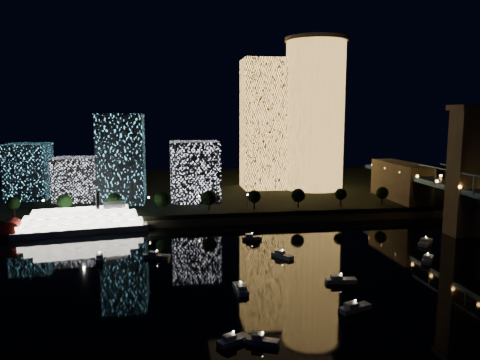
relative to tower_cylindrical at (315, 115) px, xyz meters
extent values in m
plane|color=black|center=(-32.98, -138.04, -46.14)|extent=(520.00, 520.00, 0.00)
cube|color=black|center=(-32.98, 21.96, -43.64)|extent=(420.00, 160.00, 5.00)
cube|color=#6B5E4C|center=(-32.98, -56.04, -44.64)|extent=(420.00, 6.00, 3.00)
cylinder|color=#FFB451|center=(0.00, 0.00, -1.13)|extent=(32.00, 32.00, 80.03)
cylinder|color=#6B5E4C|center=(0.00, 0.00, 39.89)|extent=(34.00, 34.00, 2.00)
cube|color=#FFB451|center=(-27.61, 7.52, -5.50)|extent=(22.40, 22.40, 71.27)
cube|color=silver|center=(-67.59, -25.89, -26.84)|extent=(23.23, 19.66, 28.59)
cube|color=#51B8DD|center=(-101.89, -22.57, -20.29)|extent=(20.85, 27.11, 41.71)
cube|color=silver|center=(-123.83, -16.13, -30.73)|extent=(20.82, 18.93, 20.82)
cube|color=#51B8DD|center=(-148.26, -6.86, -27.58)|extent=(19.37, 21.30, 27.11)
cube|color=#6B5E4C|center=(32.02, -88.04, -22.14)|extent=(11.00, 9.00, 48.00)
cube|color=#6B5E4C|center=(32.02, -88.04, 2.86)|extent=(13.00, 11.00, 2.00)
cube|color=#6B5E4C|center=(32.02, -38.04, -34.64)|extent=(12.00, 40.00, 23.00)
cube|color=navy|center=(27.02, -102.04, -24.64)|extent=(0.50, 0.50, 7.00)
cube|color=navy|center=(27.02, -78.04, -24.64)|extent=(0.50, 0.50, 7.00)
sphere|color=#FEA238|center=(26.52, -93.04, -26.34)|extent=(1.20, 1.20, 1.20)
sphere|color=#FEA238|center=(26.52, -48.04, -26.34)|extent=(1.20, 1.20, 1.20)
cube|color=silver|center=(-114.62, -61.21, -44.87)|extent=(52.00, 19.09, 2.54)
cube|color=white|center=(-114.62, -61.21, -42.43)|extent=(47.65, 17.41, 2.33)
cube|color=white|center=(-114.62, -61.21, -40.10)|extent=(43.30, 15.73, 2.33)
cube|color=white|center=(-114.62, -61.21, -37.77)|extent=(36.86, 13.74, 2.33)
cube|color=silver|center=(-102.05, -59.31, -35.76)|extent=(9.32, 7.54, 1.91)
cylinder|color=black|center=(-108.02, -62.35, -33.43)|extent=(1.48, 1.48, 6.35)
cylinder|color=black|center=(-108.65, -58.17, -33.43)|extent=(1.48, 1.48, 6.35)
cylinder|color=maroon|center=(-139.75, -64.99, -42.96)|extent=(8.75, 10.53, 7.41)
cube|color=silver|center=(0.96, -116.19, -45.54)|extent=(7.24, 8.19, 1.20)
cube|color=silver|center=(0.19, -117.17, -44.44)|extent=(3.50, 3.63, 1.00)
sphere|color=white|center=(0.96, -116.19, -43.54)|extent=(0.36, 0.36, 0.36)
cube|color=silver|center=(-36.89, -148.48, -45.54)|extent=(8.78, 5.44, 1.20)
cube|color=silver|center=(-38.07, -148.92, -44.44)|extent=(3.51, 3.07, 1.00)
sphere|color=white|center=(-36.89, -148.48, -43.54)|extent=(0.36, 0.36, 0.36)
cube|color=silver|center=(-102.89, -98.57, -45.54)|extent=(3.21, 7.35, 1.20)
cube|color=silver|center=(-102.75, -99.63, -44.44)|extent=(2.17, 2.72, 1.00)
sphere|color=white|center=(-102.89, -98.57, -43.54)|extent=(0.36, 0.36, 0.36)
cube|color=silver|center=(11.24, -97.48, -45.54)|extent=(8.91, 9.16, 1.20)
cube|color=silver|center=(10.24, -98.53, -44.44)|extent=(4.16, 4.19, 1.00)
sphere|color=white|center=(11.24, -97.48, -43.54)|extent=(0.36, 0.36, 0.36)
cube|color=silver|center=(-43.96, -105.27, -45.54)|extent=(6.54, 7.80, 1.20)
cube|color=silver|center=(-44.64, -104.32, -44.44)|extent=(3.23, 3.40, 1.00)
sphere|color=white|center=(-43.96, -105.27, -43.54)|extent=(0.36, 0.36, 0.36)
cube|color=silver|center=(-33.44, -130.19, -45.54)|extent=(8.83, 3.59, 1.20)
cube|color=silver|center=(-34.73, -130.06, -44.44)|extent=(3.22, 2.52, 1.00)
sphere|color=white|center=(-33.44, -130.19, -43.54)|extent=(0.36, 0.36, 0.36)
cube|color=silver|center=(-62.09, -131.97, -45.54)|extent=(3.31, 8.54, 1.20)
cube|color=silver|center=(-62.00, -133.22, -44.44)|extent=(2.39, 3.08, 1.00)
sphere|color=white|center=(-62.09, -131.97, -43.54)|extent=(0.36, 0.36, 0.36)
cube|color=silver|center=(-68.01, -159.93, -45.54)|extent=(7.30, 5.25, 1.20)
cube|color=silver|center=(-68.95, -160.41, -44.44)|extent=(3.03, 2.76, 1.00)
sphere|color=white|center=(-68.01, -159.93, -43.54)|extent=(0.36, 0.36, 0.36)
cube|color=silver|center=(-62.19, -161.26, -45.54)|extent=(6.95, 4.80, 1.20)
cube|color=silver|center=(-63.09, -160.83, -44.44)|extent=(2.86, 2.57, 1.00)
sphere|color=white|center=(-62.19, -161.26, -43.54)|extent=(0.36, 0.36, 0.36)
cube|color=silver|center=(-49.86, -82.05, -45.54)|extent=(7.44, 2.94, 1.20)
cube|color=silver|center=(-50.95, -81.95, -44.44)|extent=(2.70, 2.10, 1.00)
sphere|color=white|center=(-49.86, -82.05, -43.54)|extent=(0.36, 0.36, 0.36)
cube|color=silver|center=(-84.60, -99.68, -45.54)|extent=(8.86, 5.47, 1.20)
cube|color=silver|center=(-85.79, -99.24, -44.44)|extent=(3.54, 3.09, 1.00)
sphere|color=white|center=(-84.60, -99.68, -43.54)|extent=(0.36, 0.36, 0.36)
cylinder|color=black|center=(-142.98, -50.04, -39.14)|extent=(0.70, 0.70, 4.00)
sphere|color=black|center=(-142.98, -50.04, -35.64)|extent=(5.20, 5.20, 5.20)
cylinder|color=black|center=(-122.98, -50.04, -39.14)|extent=(0.70, 0.70, 4.00)
sphere|color=black|center=(-122.98, -50.04, -35.64)|extent=(6.30, 6.30, 6.30)
cylinder|color=black|center=(-102.98, -50.04, -39.14)|extent=(0.70, 0.70, 4.00)
sphere|color=black|center=(-102.98, -50.04, -35.64)|extent=(6.31, 6.31, 6.31)
cylinder|color=black|center=(-82.98, -50.04, -39.14)|extent=(0.70, 0.70, 4.00)
sphere|color=black|center=(-82.98, -50.04, -35.64)|extent=(6.90, 6.90, 6.90)
cylinder|color=black|center=(-62.98, -50.04, -39.14)|extent=(0.70, 0.70, 4.00)
sphere|color=black|center=(-62.98, -50.04, -35.64)|extent=(6.59, 6.59, 6.59)
cylinder|color=black|center=(-42.98, -50.04, -39.14)|extent=(0.70, 0.70, 4.00)
sphere|color=black|center=(-42.98, -50.04, -35.64)|extent=(5.77, 5.77, 5.77)
cylinder|color=black|center=(-22.98, -50.04, -39.14)|extent=(0.70, 0.70, 4.00)
sphere|color=black|center=(-22.98, -50.04, -35.64)|extent=(6.17, 6.17, 6.17)
cylinder|color=black|center=(-2.98, -50.04, -39.14)|extent=(0.70, 0.70, 4.00)
sphere|color=black|center=(-2.98, -50.04, -35.64)|extent=(5.35, 5.35, 5.35)
cylinder|color=black|center=(17.02, -50.04, -39.14)|extent=(0.70, 0.70, 4.00)
sphere|color=black|center=(17.02, -50.04, -35.64)|extent=(5.68, 5.68, 5.68)
cylinder|color=black|center=(-132.98, -44.04, -38.64)|extent=(0.24, 0.24, 5.00)
sphere|color=#FFCC7F|center=(-132.98, -44.04, -35.84)|extent=(0.70, 0.70, 0.70)
cylinder|color=black|center=(-110.98, -44.04, -38.64)|extent=(0.24, 0.24, 5.00)
sphere|color=#FFCC7F|center=(-110.98, -44.04, -35.84)|extent=(0.70, 0.70, 0.70)
cylinder|color=black|center=(-88.98, -44.04, -38.64)|extent=(0.24, 0.24, 5.00)
sphere|color=#FFCC7F|center=(-88.98, -44.04, -35.84)|extent=(0.70, 0.70, 0.70)
cylinder|color=black|center=(-66.98, -44.04, -38.64)|extent=(0.24, 0.24, 5.00)
sphere|color=#FFCC7F|center=(-66.98, -44.04, -35.84)|extent=(0.70, 0.70, 0.70)
cylinder|color=black|center=(-44.98, -44.04, -38.64)|extent=(0.24, 0.24, 5.00)
sphere|color=#FFCC7F|center=(-44.98, -44.04, -35.84)|extent=(0.70, 0.70, 0.70)
cylinder|color=black|center=(-22.98, -44.04, -38.64)|extent=(0.24, 0.24, 5.00)
sphere|color=#FFCC7F|center=(-22.98, -44.04, -35.84)|extent=(0.70, 0.70, 0.70)
cylinder|color=black|center=(-0.98, -44.04, -38.64)|extent=(0.24, 0.24, 5.00)
sphere|color=#FFCC7F|center=(-0.98, -44.04, -35.84)|extent=(0.70, 0.70, 0.70)
camera|label=1|loc=(-80.71, -249.39, 0.85)|focal=35.00mm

